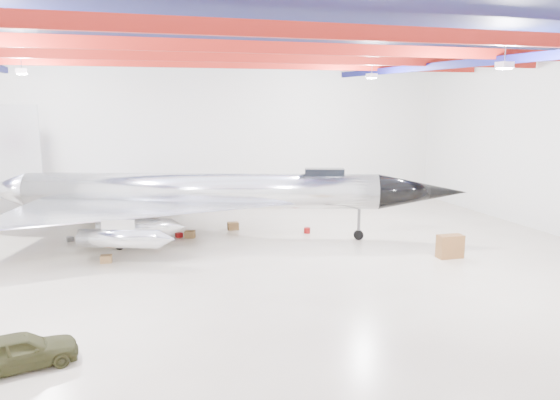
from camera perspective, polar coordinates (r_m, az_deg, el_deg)
name	(u,v)px	position (r m, az deg, el deg)	size (l,w,h in m)	color
floor	(241,267)	(27.51, -4.08, -7.04)	(40.00, 40.00, 0.00)	#B8A892
wall_back	(192,137)	(41.04, -9.23, 6.54)	(40.00, 40.00, 0.00)	silver
ceiling	(238,39)	(26.34, -4.41, 16.40)	(40.00, 40.00, 0.00)	#0A0F38
ceiling_structure	(238,54)	(26.29, -4.39, 14.93)	(39.50, 29.50, 1.08)	maroon
jet_aircraft	(200,196)	(32.73, -8.33, 0.45)	(28.15, 21.33, 7.97)	silver
jeep	(20,351)	(19.40, -25.56, -14.04)	(1.38, 3.44, 1.17)	#313118
desk	(450,246)	(30.27, 17.35, -4.65)	(1.34, 0.67, 1.23)	brown
crate_ply	(106,259)	(29.55, -17.71, -5.88)	(0.57, 0.45, 0.40)	olive
toolbox_red	(179,235)	(33.73, -10.50, -3.61)	(0.40, 0.32, 0.28)	maroon
parts_bin	(233,226)	(35.18, -4.92, -2.72)	(0.68, 0.54, 0.48)	olive
crate_small	(70,239)	(34.56, -21.08, -3.82)	(0.39, 0.31, 0.28)	#59595B
tool_chest	(307,230)	(34.20, 2.84, -3.18)	(0.40, 0.40, 0.36)	maroon
oil_barrel	(190,234)	(33.51, -9.40, -3.55)	(0.61, 0.48, 0.42)	olive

